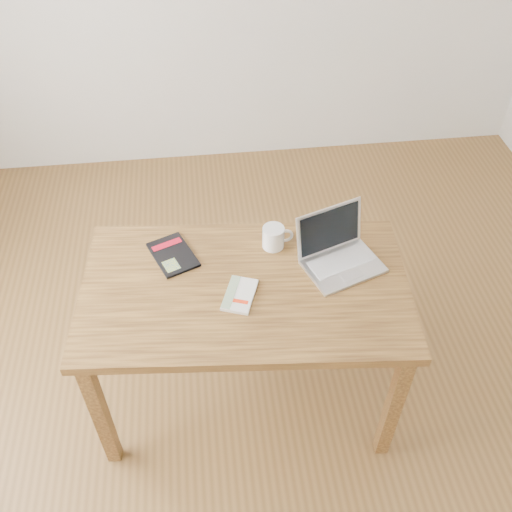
{
  "coord_description": "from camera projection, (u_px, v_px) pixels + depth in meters",
  "views": [
    {
      "loc": [
        -0.29,
        -1.5,
        2.4
      ],
      "look_at": [
        -0.1,
        0.06,
        0.85
      ],
      "focal_mm": 40.0,
      "sensor_mm": 36.0,
      "label": 1
    }
  ],
  "objects": [
    {
      "name": "desk",
      "position": [
        245.0,
        301.0,
        2.29
      ],
      "size": [
        1.35,
        0.85,
        0.75
      ],
      "rotation": [
        0.0,
        0.0,
        -0.09
      ],
      "color": "brown",
      "rests_on": "ground"
    },
    {
      "name": "room",
      "position": [
        268.0,
        155.0,
        1.81
      ],
      "size": [
        4.04,
        4.04,
        2.7
      ],
      "color": "brown",
      "rests_on": "ground"
    },
    {
      "name": "white_guidebook",
      "position": [
        240.0,
        295.0,
        2.18
      ],
      "size": [
        0.16,
        0.2,
        0.02
      ],
      "rotation": [
        0.0,
        0.0,
        -0.35
      ],
      "color": "beige",
      "rests_on": "desk"
    },
    {
      "name": "coffee_mug",
      "position": [
        274.0,
        237.0,
        2.35
      ],
      "size": [
        0.13,
        0.09,
        0.1
      ],
      "rotation": [
        0.0,
        0.0,
        0.05
      ],
      "color": "white",
      "rests_on": "desk"
    },
    {
      "name": "black_guidebook",
      "position": [
        173.0,
        255.0,
        2.34
      ],
      "size": [
        0.22,
        0.26,
        0.01
      ],
      "rotation": [
        0.0,
        0.0,
        0.4
      ],
      "color": "black",
      "rests_on": "desk"
    },
    {
      "name": "laptop",
      "position": [
        338.0,
        253.0,
        2.29
      ],
      "size": [
        0.37,
        0.34,
        0.21
      ],
      "rotation": [
        0.0,
        0.0,
        0.35
      ],
      "color": "silver",
      "rests_on": "desk"
    }
  ]
}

